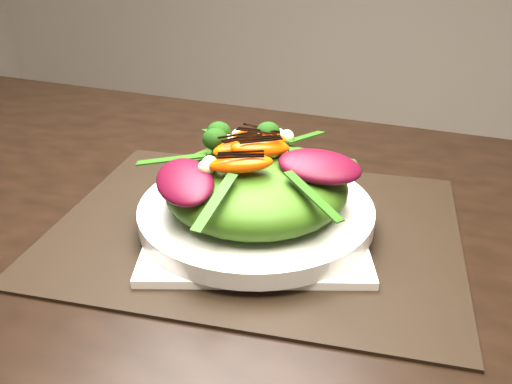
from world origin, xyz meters
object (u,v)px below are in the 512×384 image
(orange_segment, at_px, (259,142))
(placemat, at_px, (256,227))
(salad_bowl, at_px, (256,211))
(lettuce_mound, at_px, (256,186))
(dining_table, at_px, (61,230))
(plate_base, at_px, (256,222))

(orange_segment, bearing_deg, placemat, -76.81)
(salad_bowl, distance_m, lettuce_mound, 0.03)
(dining_table, bearing_deg, placemat, 13.84)
(salad_bowl, distance_m, orange_segment, 0.08)
(salad_bowl, height_order, orange_segment, orange_segment)
(salad_bowl, relative_size, orange_segment, 4.04)
(dining_table, xyz_separation_m, salad_bowl, (0.23, 0.06, 0.04))
(placemat, distance_m, salad_bowl, 0.02)
(lettuce_mound, bearing_deg, salad_bowl, -90.00)
(plate_base, xyz_separation_m, lettuce_mound, (0.00, 0.00, 0.05))
(plate_base, bearing_deg, salad_bowl, 0.00)
(plate_base, bearing_deg, lettuce_mound, 90.00)
(plate_base, bearing_deg, placemat, 0.00)
(salad_bowl, bearing_deg, plate_base, 0.00)
(placemat, height_order, orange_segment, orange_segment)
(plate_base, distance_m, lettuce_mound, 0.05)
(plate_base, distance_m, salad_bowl, 0.01)
(plate_base, xyz_separation_m, salad_bowl, (0.00, 0.00, 0.01))
(placemat, distance_m, orange_segment, 0.10)
(placemat, relative_size, salad_bowl, 1.71)
(plate_base, bearing_deg, orange_segment, 103.19)
(placemat, xyz_separation_m, salad_bowl, (0.00, 0.00, 0.02))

